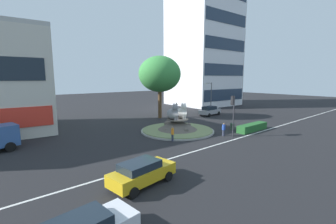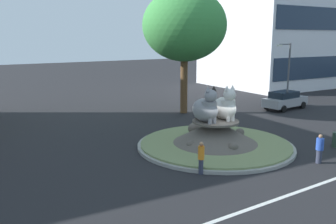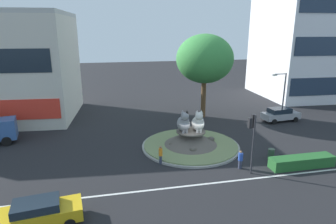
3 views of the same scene
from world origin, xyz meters
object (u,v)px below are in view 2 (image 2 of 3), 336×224
(cat_statue_white, at_px, (225,107))
(cat_statue_grey, at_px, (206,108))
(pedestrian_orange_shirt, at_px, (201,157))
(pedestrian_blue_shirt, at_px, (320,148))
(broadleaf_tree_behind_island, at_px, (184,26))
(streetlight_arm, at_px, (287,71))
(hatchback_near_shophouse, at_px, (285,100))

(cat_statue_white, bearing_deg, cat_statue_grey, -86.83)
(cat_statue_white, height_order, pedestrian_orange_shirt, cat_statue_white)
(pedestrian_blue_shirt, xyz_separation_m, pedestrian_orange_shirt, (-6.17, 2.17, 0.06))
(cat_statue_white, bearing_deg, broadleaf_tree_behind_island, 166.31)
(broadleaf_tree_behind_island, relative_size, streetlight_arm, 1.75)
(streetlight_arm, distance_m, pedestrian_orange_shirt, 18.82)
(cat_statue_white, xyz_separation_m, pedestrian_blue_shirt, (1.96, -5.18, -1.60))
(streetlight_arm, xyz_separation_m, pedestrian_orange_shirt, (-16.56, -8.53, -2.66))
(hatchback_near_shophouse, bearing_deg, pedestrian_blue_shirt, -138.79)
(broadleaf_tree_behind_island, bearing_deg, cat_statue_white, -111.55)
(streetlight_arm, height_order, pedestrian_blue_shirt, streetlight_arm)
(broadleaf_tree_behind_island, xyz_separation_m, pedestrian_orange_shirt, (-7.92, -12.41, -6.60))
(hatchback_near_shophouse, bearing_deg, pedestrian_orange_shirt, -157.18)
(pedestrian_blue_shirt, height_order, hatchback_near_shophouse, hatchback_near_shophouse)
(pedestrian_blue_shirt, bearing_deg, hatchback_near_shophouse, 32.30)
(cat_statue_white, xyz_separation_m, hatchback_near_shophouse, (12.49, 5.68, -1.55))
(pedestrian_orange_shirt, bearing_deg, pedestrian_blue_shirt, -96.00)
(pedestrian_blue_shirt, distance_m, hatchback_near_shophouse, 15.13)
(streetlight_arm, height_order, hatchback_near_shophouse, streetlight_arm)
(cat_statue_grey, xyz_separation_m, pedestrian_blue_shirt, (3.35, -5.29, -1.62))
(cat_statue_grey, distance_m, broadleaf_tree_behind_island, 11.73)
(pedestrian_blue_shirt, relative_size, hatchback_near_shophouse, 0.33)
(streetlight_arm, relative_size, hatchback_near_shophouse, 1.27)
(cat_statue_grey, height_order, hatchback_near_shophouse, cat_statue_grey)
(cat_statue_grey, xyz_separation_m, streetlight_arm, (13.74, 5.40, 1.09))
(broadleaf_tree_behind_island, xyz_separation_m, streetlight_arm, (8.64, -3.89, -3.94))
(pedestrian_orange_shirt, bearing_deg, cat_statue_white, -41.06)
(cat_statue_white, height_order, hatchback_near_shophouse, cat_statue_white)
(cat_statue_white, distance_m, hatchback_near_shophouse, 13.81)
(cat_statue_white, relative_size, pedestrian_orange_shirt, 1.33)
(cat_statue_white, bearing_deg, pedestrian_blue_shirt, 28.58)
(broadleaf_tree_behind_island, bearing_deg, pedestrian_orange_shirt, -122.55)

